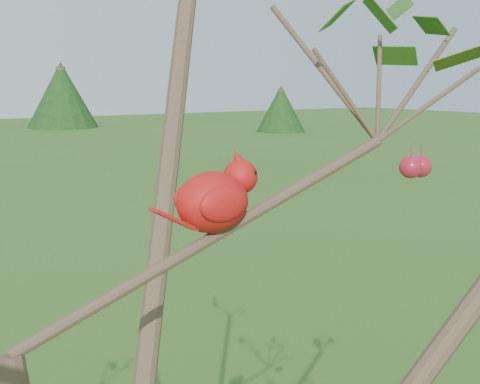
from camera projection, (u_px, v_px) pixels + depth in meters
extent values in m
sphere|color=#A3162B|center=(421.00, 166.00, 1.19)|extent=(0.04, 0.04, 0.04)
sphere|color=#A3162B|center=(411.00, 167.00, 1.16)|extent=(0.04, 0.04, 0.04)
ellipsoid|color=red|center=(212.00, 202.00, 0.97)|extent=(0.12, 0.09, 0.09)
sphere|color=red|center=(240.00, 177.00, 1.00)|extent=(0.05, 0.05, 0.05)
cone|color=red|center=(238.00, 159.00, 0.99)|extent=(0.04, 0.03, 0.04)
cone|color=#D85914|center=(254.00, 177.00, 1.01)|extent=(0.02, 0.02, 0.02)
ellipsoid|color=black|center=(250.00, 178.00, 1.01)|extent=(0.02, 0.03, 0.02)
cube|color=red|center=(174.00, 219.00, 0.94)|extent=(0.07, 0.03, 0.04)
ellipsoid|color=red|center=(197.00, 197.00, 1.00)|extent=(0.08, 0.03, 0.05)
ellipsoid|color=red|center=(224.00, 204.00, 0.94)|extent=(0.08, 0.03, 0.05)
cylinder|color=#433324|center=(62.00, 97.00, 32.08)|extent=(0.44, 0.44, 2.90)
cone|color=black|center=(62.00, 95.00, 32.06)|extent=(3.39, 3.39, 3.14)
cylinder|color=#433324|center=(281.00, 110.00, 29.64)|extent=(0.28, 0.28, 1.89)
cone|color=black|center=(281.00, 109.00, 29.62)|extent=(2.20, 2.20, 2.04)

